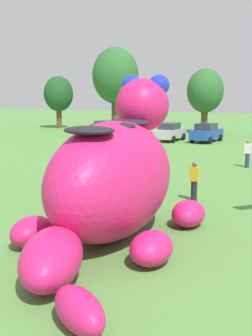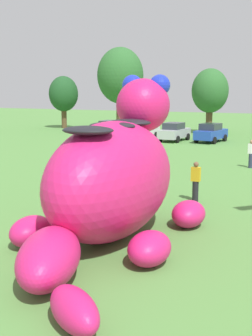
{
  "view_description": "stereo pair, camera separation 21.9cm",
  "coord_description": "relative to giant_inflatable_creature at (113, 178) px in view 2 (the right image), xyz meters",
  "views": [
    {
      "loc": [
        7.04,
        -11.48,
        4.65
      ],
      "look_at": [
        1.03,
        1.52,
        2.06
      ],
      "focal_mm": 45.92,
      "sensor_mm": 36.0,
      "label": 1
    },
    {
      "loc": [
        7.23,
        -11.39,
        4.65
      ],
      "look_at": [
        1.03,
        1.52,
        2.06
      ],
      "focal_mm": 45.92,
      "sensor_mm": 36.0,
      "label": 2
    }
  ],
  "objects": [
    {
      "name": "car_orange",
      "position": [
        -13.87,
        26.19,
        -1.06
      ],
      "size": [
        1.97,
        4.12,
        1.72
      ],
      "color": "orange",
      "rests_on": "ground"
    },
    {
      "name": "car_blue",
      "position": [
        -3.78,
        26.74,
        -1.06
      ],
      "size": [
        2.37,
        4.3,
        1.72
      ],
      "color": "#2347B7",
      "rests_on": "ground"
    },
    {
      "name": "car_silver",
      "position": [
        -7.09,
        26.1,
        -1.06
      ],
      "size": [
        2.13,
        4.2,
        1.72
      ],
      "color": "#B7BABF",
      "rests_on": "ground"
    },
    {
      "name": "spectator_by_cars",
      "position": [
        -9.66,
        17.52,
        -1.06
      ],
      "size": [
        0.38,
        0.26,
        1.71
      ],
      "color": "#2D334C",
      "rests_on": "ground"
    },
    {
      "name": "tree_left",
      "position": [
        -16.72,
        34.22,
        4.4
      ],
      "size": [
        5.44,
        5.44,
        9.65
      ],
      "color": "brown",
      "rests_on": "ground"
    },
    {
      "name": "spectator_far_side",
      "position": [
        1.86,
        14.65,
        -1.06
      ],
      "size": [
        0.38,
        0.26,
        1.71
      ],
      "color": "#2D334C",
      "rests_on": "ground"
    },
    {
      "name": "ground_plane",
      "position": [
        -1.04,
        -0.51,
        -1.92
      ],
      "size": [
        160.0,
        160.0,
        0.0
      ],
      "primitive_type": "plane",
      "color": "#568E42"
    },
    {
      "name": "tree_far_left",
      "position": [
        -24.29,
        33.55,
        2.29
      ],
      "size": [
        3.62,
        3.62,
        6.43
      ],
      "color": "brown",
      "rests_on": "ground"
    },
    {
      "name": "tree_mid_left",
      "position": [
        -6.0,
        34.37,
        2.66
      ],
      "size": [
        3.94,
        3.94,
        7.0
      ],
      "color": "brown",
      "rests_on": "ground"
    },
    {
      "name": "spectator_mid_field",
      "position": [
        -3.18,
        8.66,
        -1.06
      ],
      "size": [
        0.38,
        0.26,
        1.71
      ],
      "color": "#726656",
      "rests_on": "ground"
    },
    {
      "name": "giant_inflatable_creature",
      "position": [
        0.0,
        0.0,
        0.0
      ],
      "size": [
        5.6,
        10.05,
        5.24
      ],
      "color": "#E01E6B",
      "rests_on": "ground"
    },
    {
      "name": "spectator_wandering",
      "position": [
        1.15,
        5.38,
        -1.06
      ],
      "size": [
        0.38,
        0.26,
        1.71
      ],
      "color": "black",
      "rests_on": "ground"
    },
    {
      "name": "spectator_near_inflatable",
      "position": [
        -3.01,
        5.14,
        -1.06
      ],
      "size": [
        0.38,
        0.26,
        1.71
      ],
      "color": "#726656",
      "rests_on": "ground"
    },
    {
      "name": "car_white",
      "position": [
        -10.57,
        26.44,
        -1.06
      ],
      "size": [
        2.45,
        4.33,
        1.72
      ],
      "color": "white",
      "rests_on": "ground"
    }
  ]
}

